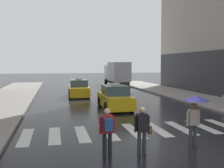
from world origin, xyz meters
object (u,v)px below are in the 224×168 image
(box_truck, at_px, (117,73))
(pedestrian_with_backpack, at_px, (107,129))
(taxi_lead, at_px, (115,98))
(pedestrian_with_handbag, at_px, (142,128))
(taxi_second, at_px, (79,89))
(pedestrian_with_umbrella, at_px, (195,107))

(box_truck, bearing_deg, pedestrian_with_backpack, -104.46)
(taxi_lead, xyz_separation_m, pedestrian_with_backpack, (-2.43, -9.21, 0.25))
(box_truck, distance_m, pedestrian_with_handbag, 26.65)
(taxi_second, bearing_deg, box_truck, 57.55)
(taxi_lead, height_order, box_truck, box_truck)
(box_truck, distance_m, pedestrian_with_umbrella, 25.89)
(box_truck, height_order, pedestrian_with_backpack, box_truck)
(taxi_second, relative_size, pedestrian_with_handbag, 2.79)
(taxi_lead, distance_m, box_truck, 17.44)
(pedestrian_with_backpack, bearing_deg, box_truck, 75.54)
(taxi_lead, xyz_separation_m, box_truck, (4.29, 16.87, 1.13))
(pedestrian_with_umbrella, height_order, pedestrian_with_backpack, pedestrian_with_umbrella)
(taxi_lead, height_order, pedestrian_with_backpack, taxi_lead)
(box_truck, bearing_deg, pedestrian_with_umbrella, -97.26)
(taxi_second, height_order, pedestrian_with_backpack, taxi_second)
(taxi_second, bearing_deg, pedestrian_with_handbag, -87.75)
(taxi_lead, xyz_separation_m, pedestrian_with_umbrella, (1.02, -8.81, 0.79))
(taxi_lead, bearing_deg, pedestrian_with_backpack, -104.80)
(taxi_lead, bearing_deg, pedestrian_with_umbrella, -83.40)
(box_truck, relative_size, pedestrian_with_backpack, 4.59)
(box_truck, bearing_deg, taxi_lead, -104.27)
(taxi_second, distance_m, box_truck, 11.50)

